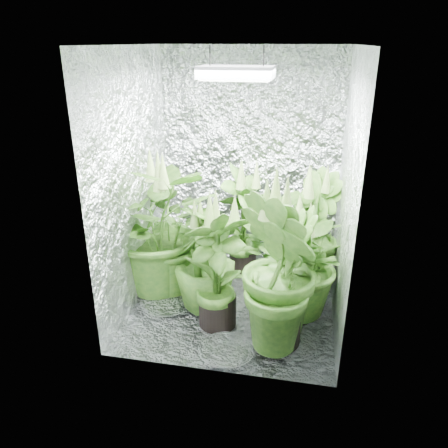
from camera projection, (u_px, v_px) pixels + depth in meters
name	position (u px, v px, depth m)	size (l,w,h in m)	color
ground	(234.00, 305.00, 3.62)	(1.60, 1.60, 0.00)	silver
walls	(235.00, 190.00, 3.24)	(1.62, 1.62, 2.00)	silver
ceiling	(237.00, 45.00, 2.85)	(1.60, 1.60, 0.01)	silver
grow_lamp	(236.00, 73.00, 2.92)	(0.50, 0.30, 0.22)	gray
plant_a	(161.00, 227.00, 3.62)	(1.09, 1.09, 1.26)	black
plant_b	(244.00, 221.00, 3.98)	(0.71, 0.71, 1.08)	black
plant_c	(311.00, 233.00, 3.71)	(0.68, 0.68, 1.11)	black
plant_d	(205.00, 259.00, 3.42)	(0.69, 0.69, 0.97)	black
plant_e	(297.00, 264.00, 3.29)	(1.01, 1.01, 1.00)	black
plant_f	(217.00, 269.00, 3.20)	(0.69, 0.69, 1.05)	black
plant_g	(282.00, 272.00, 2.91)	(0.83, 0.83, 1.29)	black
circulation_fan	(311.00, 265.00, 3.98)	(0.14, 0.29, 0.33)	black
plant_label	(289.00, 314.00, 2.98)	(0.05, 0.01, 0.07)	white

